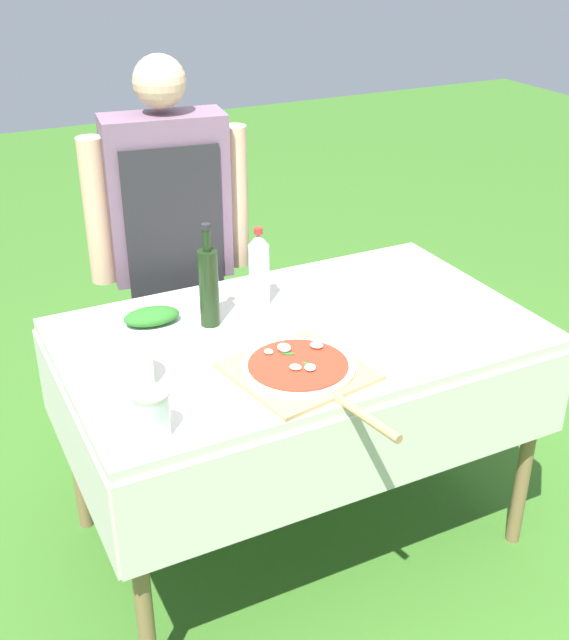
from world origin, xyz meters
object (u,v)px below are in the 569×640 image
at_px(person_cook, 170,238).
at_px(oil_bottle, 209,286).
at_px(pizza_on_peel, 301,370).
at_px(water_bottle, 259,269).
at_px(herb_container, 152,317).
at_px(mixing_tub, 125,365).
at_px(prep_table, 299,354).
at_px(sauce_jar, 152,416).

bearing_deg(person_cook, oil_bottle, 92.30).
height_order(pizza_on_peel, water_bottle, water_bottle).
distance_m(oil_bottle, herb_container, 0.20).
distance_m(pizza_on_peel, herb_container, 0.52).
relative_size(person_cook, mixing_tub, 10.39).
height_order(prep_table, water_bottle, water_bottle).
bearing_deg(sauce_jar, prep_table, 29.95).
bearing_deg(water_bottle, mixing_tub, -151.40).
relative_size(oil_bottle, water_bottle, 1.25).
distance_m(pizza_on_peel, water_bottle, 0.45).
bearing_deg(mixing_tub, water_bottle, 28.60).
height_order(oil_bottle, sauce_jar, oil_bottle).
bearing_deg(sauce_jar, person_cook, 68.05).
distance_m(water_bottle, sauce_jar, 0.74).
relative_size(mixing_tub, sauce_jar, 1.22).
distance_m(person_cook, oil_bottle, 0.49).
height_order(pizza_on_peel, sauce_jar, sauce_jar).
height_order(herb_container, sauce_jar, sauce_jar).
distance_m(person_cook, water_bottle, 0.46).
distance_m(mixing_tub, sauce_jar, 0.24).
relative_size(water_bottle, mixing_tub, 1.78).
bearing_deg(sauce_jar, herb_container, 72.06).
xyz_separation_m(pizza_on_peel, herb_container, (-0.27, 0.45, 0.01)).
distance_m(herb_container, sauce_jar, 0.56).
bearing_deg(water_bottle, person_cook, 107.32).
bearing_deg(oil_bottle, person_cook, 83.91).
bearing_deg(herb_container, water_bottle, -2.65).
distance_m(person_cook, sauce_jar, 1.03).
bearing_deg(prep_table, water_bottle, 100.11).
bearing_deg(prep_table, sauce_jar, -150.05).
bearing_deg(pizza_on_peel, mixing_tub, 150.24).
xyz_separation_m(pizza_on_peel, water_bottle, (0.08, 0.43, 0.11)).
bearing_deg(oil_bottle, sauce_jar, -125.53).
bearing_deg(person_cook, sauce_jar, 76.44).
bearing_deg(mixing_tub, oil_bottle, 34.71).
xyz_separation_m(prep_table, herb_container, (-0.38, 0.22, 0.11)).
bearing_deg(herb_container, pizza_on_peel, -59.46).
bearing_deg(pizza_on_peel, person_cook, 83.49).
bearing_deg(water_bottle, herb_container, 177.35).
xyz_separation_m(prep_table, person_cook, (-0.17, 0.63, 0.18)).
bearing_deg(person_cook, mixing_tub, 70.54).
distance_m(prep_table, oil_bottle, 0.34).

